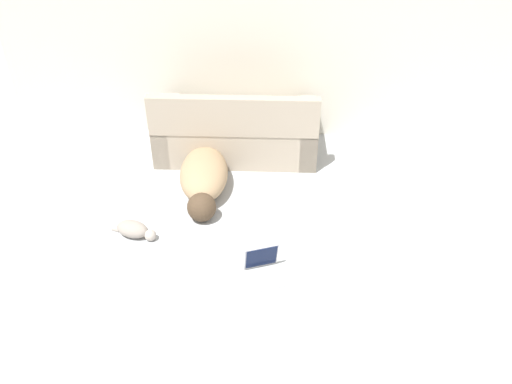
# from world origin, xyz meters

# --- Properties ---
(ground_plane) EXTENTS (20.00, 20.00, 0.00)m
(ground_plane) POSITION_xyz_m (0.00, 0.00, 0.00)
(ground_plane) COLOR #ADB2B7
(wall_back) EXTENTS (7.15, 0.06, 2.63)m
(wall_back) POSITION_xyz_m (0.00, 3.81, 1.32)
(wall_back) COLOR beige
(wall_back) RESTS_ON ground_plane
(couch) EXTENTS (1.92, 0.94, 0.89)m
(couch) POSITION_xyz_m (-0.57, 3.15, 0.29)
(couch) COLOR tan
(couch) RESTS_ON ground_plane
(dog) EXTENTS (0.63, 1.52, 0.36)m
(dog) POSITION_xyz_m (-0.84, 2.33, 0.17)
(dog) COLOR #A38460
(dog) RESTS_ON ground_plane
(cat) EXTENTS (0.49, 0.27, 0.16)m
(cat) POSITION_xyz_m (-1.38, 1.49, 0.08)
(cat) COLOR gray
(cat) RESTS_ON ground_plane
(laptop_open) EXTENTS (0.39, 0.40, 0.27)m
(laptop_open) POSITION_xyz_m (-0.13, 1.05, 0.09)
(laptop_open) COLOR #B7B7BC
(laptop_open) RESTS_ON ground_plane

